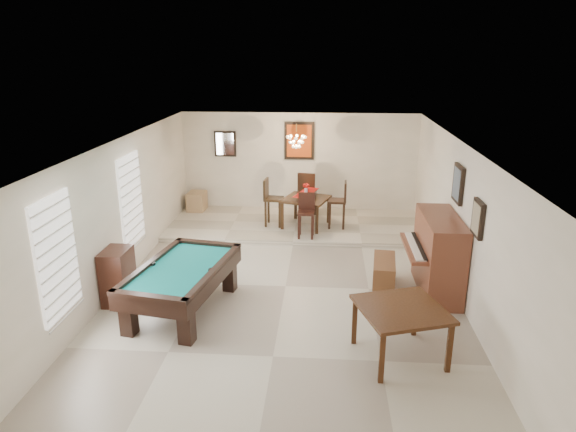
# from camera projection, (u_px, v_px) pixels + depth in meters

# --- Properties ---
(ground_plane) EXTENTS (6.00, 9.00, 0.02)m
(ground_plane) POSITION_uv_depth(u_px,v_px,m) (286.00, 287.00, 9.32)
(ground_plane) COLOR beige
(wall_back) EXTENTS (6.00, 0.04, 2.60)m
(wall_back) POSITION_uv_depth(u_px,v_px,m) (299.00, 164.00, 13.19)
(wall_back) COLOR silver
(wall_back) RESTS_ON ground_plane
(wall_front) EXTENTS (6.00, 0.04, 2.60)m
(wall_front) POSITION_uv_depth(u_px,v_px,m) (247.00, 373.00, 4.65)
(wall_front) COLOR silver
(wall_front) RESTS_ON ground_plane
(wall_left) EXTENTS (0.04, 9.00, 2.60)m
(wall_left) POSITION_uv_depth(u_px,v_px,m) (118.00, 215.00, 9.13)
(wall_left) COLOR silver
(wall_left) RESTS_ON ground_plane
(wall_right) EXTENTS (0.04, 9.00, 2.60)m
(wall_right) POSITION_uv_depth(u_px,v_px,m) (461.00, 223.00, 8.71)
(wall_right) COLOR silver
(wall_right) RESTS_ON ground_plane
(ceiling) EXTENTS (6.00, 9.00, 0.04)m
(ceiling) POSITION_uv_depth(u_px,v_px,m) (285.00, 144.00, 8.52)
(ceiling) COLOR white
(ceiling) RESTS_ON wall_back
(dining_step) EXTENTS (6.00, 2.50, 0.12)m
(dining_step) POSITION_uv_depth(u_px,v_px,m) (296.00, 225.00, 12.38)
(dining_step) COLOR beige
(dining_step) RESTS_ON ground_plane
(window_left_front) EXTENTS (0.06, 1.00, 1.70)m
(window_left_front) POSITION_uv_depth(u_px,v_px,m) (57.00, 257.00, 7.01)
(window_left_front) COLOR white
(window_left_front) RESTS_ON wall_left
(window_left_rear) EXTENTS (0.06, 1.00, 1.70)m
(window_left_rear) POSITION_uv_depth(u_px,v_px,m) (131.00, 200.00, 9.67)
(window_left_rear) COLOR white
(window_left_rear) RESTS_ON wall_left
(pool_table) EXTENTS (1.60, 2.44, 0.75)m
(pool_table) POSITION_uv_depth(u_px,v_px,m) (183.00, 289.00, 8.36)
(pool_table) COLOR black
(pool_table) RESTS_ON ground_plane
(square_table) EXTENTS (1.39, 1.39, 0.76)m
(square_table) POSITION_uv_depth(u_px,v_px,m) (400.00, 332.00, 7.08)
(square_table) COLOR #331B0C
(square_table) RESTS_ON ground_plane
(upright_piano) EXTENTS (0.93, 1.66, 1.38)m
(upright_piano) POSITION_uv_depth(u_px,v_px,m) (429.00, 254.00, 8.95)
(upright_piano) COLOR brown
(upright_piano) RESTS_ON ground_plane
(piano_bench) EXTENTS (0.48, 1.00, 0.54)m
(piano_bench) POSITION_uv_depth(u_px,v_px,m) (384.00, 274.00, 9.19)
(piano_bench) COLOR brown
(piano_bench) RESTS_ON ground_plane
(apothecary_chest) EXTENTS (0.42, 0.63, 0.94)m
(apothecary_chest) POSITION_uv_depth(u_px,v_px,m) (118.00, 276.00, 8.62)
(apothecary_chest) COLOR black
(apothecary_chest) RESTS_ON ground_plane
(dining_table) EXTENTS (1.23, 1.23, 0.81)m
(dining_table) POSITION_uv_depth(u_px,v_px,m) (306.00, 209.00, 12.04)
(dining_table) COLOR black
(dining_table) RESTS_ON dining_step
(flower_vase) EXTENTS (0.16, 0.16, 0.24)m
(flower_vase) POSITION_uv_depth(u_px,v_px,m) (306.00, 188.00, 11.88)
(flower_vase) COLOR #AD150E
(flower_vase) RESTS_ON dining_table
(dining_chair_south) EXTENTS (0.37, 0.37, 0.98)m
(dining_chair_south) POSITION_uv_depth(u_px,v_px,m) (306.00, 216.00, 11.28)
(dining_chair_south) COLOR black
(dining_chair_south) RESTS_ON dining_step
(dining_chair_north) EXTENTS (0.48, 0.48, 1.15)m
(dining_chair_north) POSITION_uv_depth(u_px,v_px,m) (308.00, 194.00, 12.66)
(dining_chair_north) COLOR black
(dining_chair_north) RESTS_ON dining_step
(dining_chair_west) EXTENTS (0.45, 0.45, 1.12)m
(dining_chair_west) POSITION_uv_depth(u_px,v_px,m) (274.00, 202.00, 12.04)
(dining_chair_west) COLOR black
(dining_chair_west) RESTS_ON dining_step
(dining_chair_east) EXTENTS (0.42, 0.42, 1.10)m
(dining_chair_east) POSITION_uv_depth(u_px,v_px,m) (337.00, 204.00, 11.92)
(dining_chair_east) COLOR black
(dining_chair_east) RESTS_ON dining_step
(corner_bench) EXTENTS (0.45, 0.55, 0.48)m
(corner_bench) POSITION_uv_depth(u_px,v_px,m) (197.00, 201.00, 13.29)
(corner_bench) COLOR tan
(corner_bench) RESTS_ON dining_step
(chandelier) EXTENTS (0.44, 0.44, 0.60)m
(chandelier) POSITION_uv_depth(u_px,v_px,m) (296.00, 137.00, 11.68)
(chandelier) COLOR #FFE5B2
(chandelier) RESTS_ON ceiling
(back_painting) EXTENTS (0.75, 0.06, 0.95)m
(back_painting) POSITION_uv_depth(u_px,v_px,m) (299.00, 141.00, 12.96)
(back_painting) COLOR #D84C14
(back_painting) RESTS_ON wall_back
(back_mirror) EXTENTS (0.55, 0.06, 0.65)m
(back_mirror) POSITION_uv_depth(u_px,v_px,m) (225.00, 144.00, 13.13)
(back_mirror) COLOR white
(back_mirror) RESTS_ON wall_back
(right_picture_upper) EXTENTS (0.06, 0.55, 0.65)m
(right_picture_upper) POSITION_uv_depth(u_px,v_px,m) (458.00, 184.00, 8.81)
(right_picture_upper) COLOR slate
(right_picture_upper) RESTS_ON wall_right
(right_picture_lower) EXTENTS (0.06, 0.45, 0.55)m
(right_picture_lower) POSITION_uv_depth(u_px,v_px,m) (478.00, 219.00, 7.64)
(right_picture_lower) COLOR gray
(right_picture_lower) RESTS_ON wall_right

